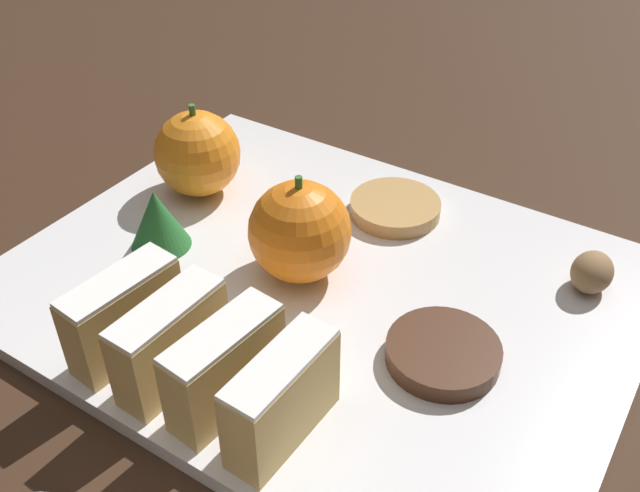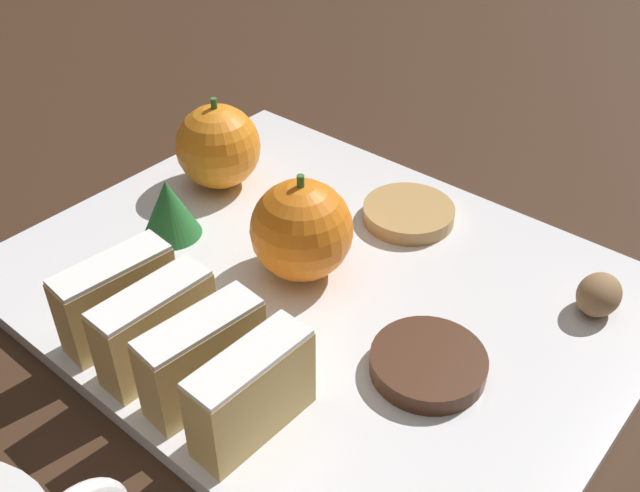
# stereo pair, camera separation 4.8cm
# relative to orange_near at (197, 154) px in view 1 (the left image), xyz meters

# --- Properties ---
(ground_plane) EXTENTS (6.00, 6.00, 0.00)m
(ground_plane) POSITION_rel_orange_near_xyz_m (-0.04, -0.15, -0.05)
(ground_plane) COLOR #382316
(serving_platter) EXTENTS (0.33, 0.42, 0.01)m
(serving_platter) POSITION_rel_orange_near_xyz_m (-0.04, -0.15, -0.04)
(serving_platter) COLOR white
(serving_platter) RESTS_ON ground_plane
(stollen_slice_front) EXTENTS (0.07, 0.03, 0.06)m
(stollen_slice_front) POSITION_rel_orange_near_xyz_m (-0.17, -0.20, -0.01)
(stollen_slice_front) COLOR tan
(stollen_slice_front) RESTS_ON serving_platter
(stollen_slice_second) EXTENTS (0.08, 0.03, 0.06)m
(stollen_slice_second) POSITION_rel_orange_near_xyz_m (-0.16, -0.16, -0.01)
(stollen_slice_second) COLOR tan
(stollen_slice_second) RESTS_ON serving_platter
(stollen_slice_third) EXTENTS (0.07, 0.03, 0.06)m
(stollen_slice_third) POSITION_rel_orange_near_xyz_m (-0.17, -0.12, -0.01)
(stollen_slice_third) COLOR tan
(stollen_slice_third) RESTS_ON serving_platter
(stollen_slice_fourth) EXTENTS (0.08, 0.03, 0.06)m
(stollen_slice_fourth) POSITION_rel_orange_near_xyz_m (-0.16, -0.08, -0.01)
(stollen_slice_fourth) COLOR tan
(stollen_slice_fourth) RESTS_ON serving_platter
(orange_near) EXTENTS (0.07, 0.07, 0.08)m
(orange_near) POSITION_rel_orange_near_xyz_m (0.00, 0.00, 0.00)
(orange_near) COLOR orange
(orange_near) RESTS_ON serving_platter
(orange_far) EXTENTS (0.07, 0.07, 0.08)m
(orange_far) POSITION_rel_orange_near_xyz_m (-0.05, -0.13, 0.00)
(orange_far) COLOR orange
(orange_far) RESTS_ON serving_platter
(walnut) EXTENTS (0.03, 0.03, 0.03)m
(walnut) POSITION_rel_orange_near_xyz_m (0.05, -0.31, -0.02)
(walnut) COLOR #8E6B47
(walnut) RESTS_ON serving_platter
(chocolate_cookie) EXTENTS (0.07, 0.07, 0.01)m
(chocolate_cookie) POSITION_rel_orange_near_xyz_m (-0.07, -0.25, -0.03)
(chocolate_cookie) COLOR #472819
(chocolate_cookie) RESTS_ON serving_platter
(gingerbread_cookie) EXTENTS (0.07, 0.07, 0.01)m
(gingerbread_cookie) POSITION_rel_orange_near_xyz_m (0.06, -0.15, -0.03)
(gingerbread_cookie) COLOR tan
(gingerbread_cookie) RESTS_ON serving_platter
(evergreen_sprig) EXTENTS (0.04, 0.04, 0.05)m
(evergreen_sprig) POSITION_rel_orange_near_xyz_m (-0.07, -0.02, -0.01)
(evergreen_sprig) COLOR #23662D
(evergreen_sprig) RESTS_ON serving_platter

